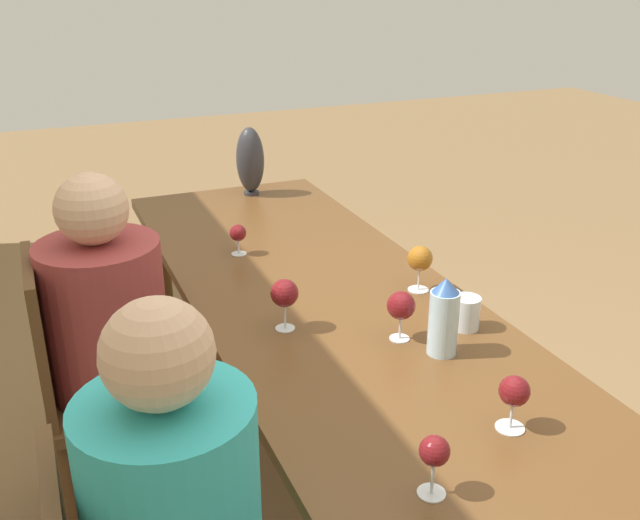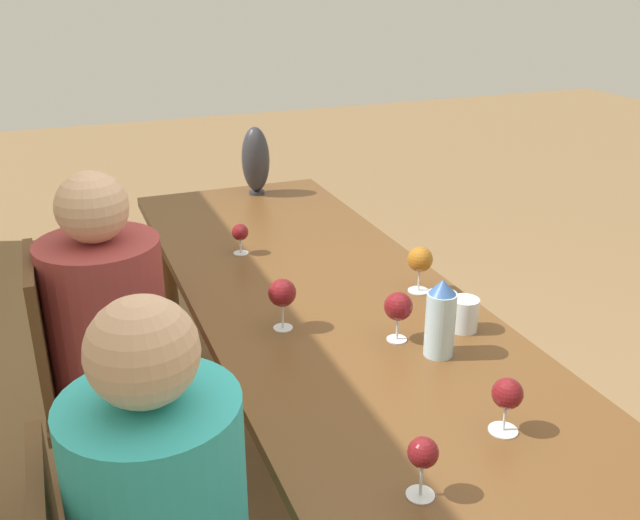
{
  "view_description": "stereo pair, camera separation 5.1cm",
  "coord_description": "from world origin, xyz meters",
  "px_view_note": "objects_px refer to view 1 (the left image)",
  "views": [
    {
      "loc": [
        -1.73,
        0.83,
        1.77
      ],
      "look_at": [
        0.26,
        0.0,
        0.87
      ],
      "focal_mm": 40.0,
      "sensor_mm": 36.0,
      "label": 1
    },
    {
      "loc": [
        -1.75,
        0.79,
        1.77
      ],
      "look_at": [
        0.26,
        0.0,
        0.87
      ],
      "focal_mm": 40.0,
      "sensor_mm": 36.0,
      "label": 2
    }
  ],
  "objects_px": {
    "water_tumbler": "(466,313)",
    "vase": "(250,160)",
    "wine_glass_4": "(238,234)",
    "wine_glass_7": "(420,259)",
    "water_bottle": "(444,317)",
    "wine_glass_3": "(401,306)",
    "wine_glass_1": "(514,392)",
    "wine_glass_5": "(284,294)",
    "chair_far": "(91,382)",
    "wine_glass_2": "(434,453)",
    "person_far": "(114,343)"
  },
  "relations": [
    {
      "from": "person_far",
      "to": "wine_glass_4",
      "type": "bearing_deg",
      "value": -61.39
    },
    {
      "from": "water_bottle",
      "to": "water_tumbler",
      "type": "xyz_separation_m",
      "value": [
        0.1,
        -0.14,
        -0.06
      ]
    },
    {
      "from": "wine_glass_3",
      "to": "wine_glass_1",
      "type": "bearing_deg",
      "value": -176.08
    },
    {
      "from": "wine_glass_2",
      "to": "wine_glass_4",
      "type": "xyz_separation_m",
      "value": [
        1.4,
        -0.01,
        -0.02
      ]
    },
    {
      "from": "wine_glass_1",
      "to": "wine_glass_3",
      "type": "distance_m",
      "value": 0.48
    },
    {
      "from": "vase",
      "to": "wine_glass_4",
      "type": "distance_m",
      "value": 0.75
    },
    {
      "from": "wine_glass_5",
      "to": "chair_far",
      "type": "relative_size",
      "value": 0.17
    },
    {
      "from": "water_tumbler",
      "to": "vase",
      "type": "height_order",
      "value": "vase"
    },
    {
      "from": "wine_glass_4",
      "to": "vase",
      "type": "bearing_deg",
      "value": -21.24
    },
    {
      "from": "water_tumbler",
      "to": "wine_glass_4",
      "type": "height_order",
      "value": "wine_glass_4"
    },
    {
      "from": "wine_glass_1",
      "to": "wine_glass_7",
      "type": "xyz_separation_m",
      "value": [
        0.75,
        -0.18,
        0.01
      ]
    },
    {
      "from": "water_tumbler",
      "to": "chair_far",
      "type": "height_order",
      "value": "chair_far"
    },
    {
      "from": "water_tumbler",
      "to": "vase",
      "type": "bearing_deg",
      "value": 6.97
    },
    {
      "from": "water_bottle",
      "to": "water_tumbler",
      "type": "height_order",
      "value": "water_bottle"
    },
    {
      "from": "person_far",
      "to": "chair_far",
      "type": "bearing_deg",
      "value": 90.0
    },
    {
      "from": "water_tumbler",
      "to": "vase",
      "type": "relative_size",
      "value": 0.32
    },
    {
      "from": "water_bottle",
      "to": "wine_glass_1",
      "type": "bearing_deg",
      "value": 174.21
    },
    {
      "from": "water_tumbler",
      "to": "wine_glass_7",
      "type": "height_order",
      "value": "wine_glass_7"
    },
    {
      "from": "wine_glass_1",
      "to": "wine_glass_4",
      "type": "xyz_separation_m",
      "value": [
        1.28,
        0.27,
        -0.02
      ]
    },
    {
      "from": "wine_glass_7",
      "to": "person_far",
      "type": "bearing_deg",
      "value": 74.99
    },
    {
      "from": "wine_glass_7",
      "to": "water_tumbler",
      "type": "bearing_deg",
      "value": 178.9
    },
    {
      "from": "vase",
      "to": "wine_glass_3",
      "type": "height_order",
      "value": "vase"
    },
    {
      "from": "wine_glass_4",
      "to": "water_tumbler",
      "type": "bearing_deg",
      "value": -151.06
    },
    {
      "from": "wine_glass_3",
      "to": "vase",
      "type": "bearing_deg",
      "value": -1.03
    },
    {
      "from": "water_tumbler",
      "to": "wine_glass_2",
      "type": "distance_m",
      "value": 0.75
    },
    {
      "from": "water_tumbler",
      "to": "vase",
      "type": "distance_m",
      "value": 1.52
    },
    {
      "from": "wine_glass_1",
      "to": "person_far",
      "type": "height_order",
      "value": "person_far"
    },
    {
      "from": "person_far",
      "to": "wine_glass_5",
      "type": "bearing_deg",
      "value": -126.45
    },
    {
      "from": "vase",
      "to": "wine_glass_4",
      "type": "relative_size",
      "value": 2.73
    },
    {
      "from": "person_far",
      "to": "water_bottle",
      "type": "bearing_deg",
      "value": -128.18
    },
    {
      "from": "water_bottle",
      "to": "wine_glass_3",
      "type": "xyz_separation_m",
      "value": [
        0.11,
        0.07,
        -0.0
      ]
    },
    {
      "from": "wine_glass_2",
      "to": "wine_glass_5",
      "type": "height_order",
      "value": "wine_glass_5"
    },
    {
      "from": "wine_glass_2",
      "to": "vase",
      "type": "bearing_deg",
      "value": -7.6
    },
    {
      "from": "water_tumbler",
      "to": "wine_glass_5",
      "type": "height_order",
      "value": "wine_glass_5"
    },
    {
      "from": "wine_glass_7",
      "to": "wine_glass_4",
      "type": "bearing_deg",
      "value": 40.66
    },
    {
      "from": "chair_far",
      "to": "wine_glass_1",
      "type": "bearing_deg",
      "value": -139.16
    },
    {
      "from": "wine_glass_5",
      "to": "person_far",
      "type": "relative_size",
      "value": 0.13
    },
    {
      "from": "vase",
      "to": "wine_glass_5",
      "type": "height_order",
      "value": "vase"
    },
    {
      "from": "water_tumbler",
      "to": "wine_glass_1",
      "type": "height_order",
      "value": "wine_glass_1"
    },
    {
      "from": "wine_glass_1",
      "to": "wine_glass_3",
      "type": "bearing_deg",
      "value": 3.92
    },
    {
      "from": "water_tumbler",
      "to": "wine_glass_2",
      "type": "xyz_separation_m",
      "value": [
        -0.58,
        0.46,
        0.05
      ]
    },
    {
      "from": "chair_far",
      "to": "person_far",
      "type": "distance_m",
      "value": 0.15
    },
    {
      "from": "wine_glass_3",
      "to": "chair_far",
      "type": "bearing_deg",
      "value": 57.74
    },
    {
      "from": "wine_glass_3",
      "to": "chair_far",
      "type": "relative_size",
      "value": 0.16
    },
    {
      "from": "vase",
      "to": "wine_glass_2",
      "type": "relative_size",
      "value": 2.28
    },
    {
      "from": "wine_glass_2",
      "to": "chair_far",
      "type": "bearing_deg",
      "value": 27.38
    },
    {
      "from": "wine_glass_4",
      "to": "wine_glass_5",
      "type": "bearing_deg",
      "value": 176.07
    },
    {
      "from": "vase",
      "to": "wine_glass_7",
      "type": "height_order",
      "value": "vase"
    },
    {
      "from": "wine_glass_4",
      "to": "wine_glass_7",
      "type": "bearing_deg",
      "value": -139.34
    },
    {
      "from": "water_bottle",
      "to": "wine_glass_3",
      "type": "distance_m",
      "value": 0.13
    }
  ]
}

